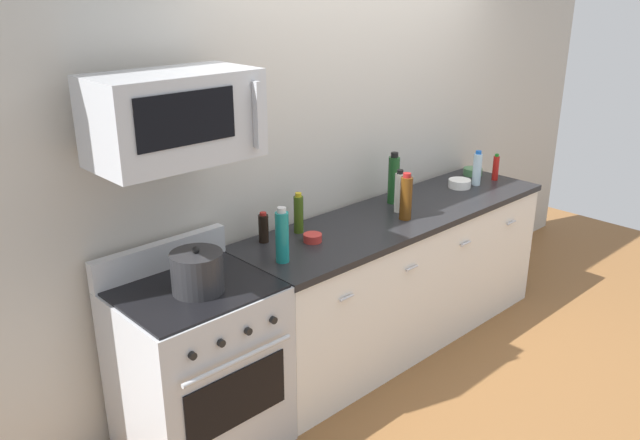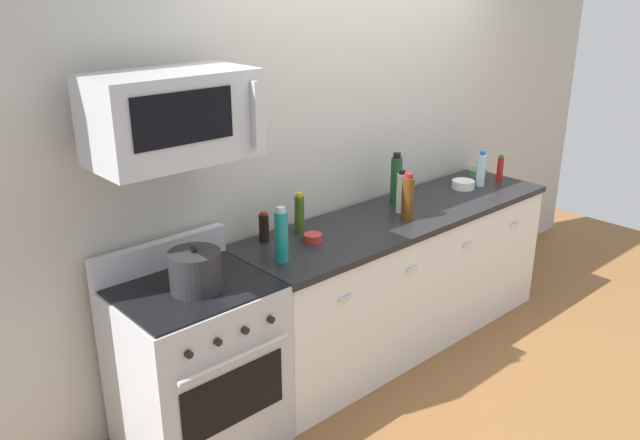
{
  "view_description": "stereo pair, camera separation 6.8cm",
  "coord_description": "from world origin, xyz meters",
  "px_view_note": "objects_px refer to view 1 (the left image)",
  "views": [
    {
      "loc": [
        -3.06,
        -2.47,
        2.33
      ],
      "look_at": [
        -0.77,
        -0.05,
        1.08
      ],
      "focal_mm": 36.29,
      "sensor_mm": 36.0,
      "label": 1
    },
    {
      "loc": [
        -3.01,
        -2.52,
        2.33
      ],
      "look_at": [
        -0.77,
        -0.05,
        1.08
      ],
      "focal_mm": 36.29,
      "sensor_mm": 36.0,
      "label": 2
    }
  ],
  "objects_px": {
    "bottle_sparkling_teal": "(282,236)",
    "bottle_wine_green": "(394,179)",
    "bowl_green_glaze": "(473,171)",
    "bottle_soy_sauce_dark": "(264,228)",
    "bottle_water_clear": "(477,169)",
    "range_oven": "(199,367)",
    "bottle_olive_oil": "(299,214)",
    "microwave": "(174,117)",
    "bowl_white_ceramic": "(460,183)",
    "bottle_wine_amber": "(406,197)",
    "bowl_red_small": "(313,238)",
    "stockpot": "(197,272)",
    "bottle_vinegar_white": "(399,192)",
    "bottle_hot_sauce_red": "(496,168)"
  },
  "relations": [
    {
      "from": "bottle_sparkling_teal",
      "to": "bottle_wine_green",
      "type": "bearing_deg",
      "value": 10.92
    },
    {
      "from": "bottle_water_clear",
      "to": "bottle_sparkling_teal",
      "type": "xyz_separation_m",
      "value": [
        -1.9,
        -0.07,
        0.02
      ]
    },
    {
      "from": "bottle_water_clear",
      "to": "stockpot",
      "type": "xyz_separation_m",
      "value": [
        -2.42,
        -0.06,
        -0.02
      ]
    },
    {
      "from": "bowl_green_glaze",
      "to": "bottle_soy_sauce_dark",
      "type": "bearing_deg",
      "value": 178.44
    },
    {
      "from": "bottle_olive_oil",
      "to": "bottle_wine_green",
      "type": "relative_size",
      "value": 0.71
    },
    {
      "from": "microwave",
      "to": "bottle_soy_sauce_dark",
      "type": "xyz_separation_m",
      "value": [
        0.62,
        0.17,
        -0.75
      ]
    },
    {
      "from": "bottle_soy_sauce_dark",
      "to": "bottle_hot_sauce_red",
      "type": "bearing_deg",
      "value": -6.81
    },
    {
      "from": "range_oven",
      "to": "bottle_wine_amber",
      "type": "xyz_separation_m",
      "value": [
        1.49,
        -0.1,
        0.59
      ]
    },
    {
      "from": "bowl_green_glaze",
      "to": "bottle_water_clear",
      "type": "bearing_deg",
      "value": -140.51
    },
    {
      "from": "bottle_wine_green",
      "to": "bowl_white_ceramic",
      "type": "relative_size",
      "value": 2.17
    },
    {
      "from": "bottle_soy_sauce_dark",
      "to": "bottle_vinegar_white",
      "type": "xyz_separation_m",
      "value": [
        0.95,
        -0.2,
        0.05
      ]
    },
    {
      "from": "range_oven",
      "to": "bottle_wine_green",
      "type": "xyz_separation_m",
      "value": [
        1.67,
        0.16,
        0.62
      ]
    },
    {
      "from": "bottle_wine_amber",
      "to": "stockpot",
      "type": "height_order",
      "value": "bottle_wine_amber"
    },
    {
      "from": "bottle_water_clear",
      "to": "stockpot",
      "type": "bearing_deg",
      "value": -178.63
    },
    {
      "from": "bowl_red_small",
      "to": "bowl_white_ceramic",
      "type": "bearing_deg",
      "value": 0.86
    },
    {
      "from": "bottle_wine_green",
      "to": "bottle_wine_amber",
      "type": "height_order",
      "value": "bottle_wine_green"
    },
    {
      "from": "bottle_olive_oil",
      "to": "bottle_sparkling_teal",
      "type": "height_order",
      "value": "bottle_sparkling_teal"
    },
    {
      "from": "bowl_green_glaze",
      "to": "microwave",
      "type": "bearing_deg",
      "value": -177.4
    },
    {
      "from": "microwave",
      "to": "bottle_vinegar_white",
      "type": "height_order",
      "value": "microwave"
    },
    {
      "from": "range_oven",
      "to": "microwave",
      "type": "distance_m",
      "value": 1.28
    },
    {
      "from": "bottle_olive_oil",
      "to": "bottle_vinegar_white",
      "type": "distance_m",
      "value": 0.73
    },
    {
      "from": "bottle_sparkling_teal",
      "to": "bowl_white_ceramic",
      "type": "distance_m",
      "value": 1.77
    },
    {
      "from": "bottle_olive_oil",
      "to": "bottle_sparkling_teal",
      "type": "relative_size",
      "value": 0.81
    },
    {
      "from": "range_oven",
      "to": "bottle_olive_oil",
      "type": "relative_size",
      "value": 4.36
    },
    {
      "from": "bottle_water_clear",
      "to": "bottle_vinegar_white",
      "type": "xyz_separation_m",
      "value": [
        -0.85,
        0.02,
        0.01
      ]
    },
    {
      "from": "bowl_white_ceramic",
      "to": "bottle_sparkling_teal",
      "type": "bearing_deg",
      "value": -176.29
    },
    {
      "from": "bottle_olive_oil",
      "to": "bottle_wine_amber",
      "type": "xyz_separation_m",
      "value": [
        0.63,
        -0.29,
        0.02
      ]
    },
    {
      "from": "bottle_wine_green",
      "to": "bottle_sparkling_teal",
      "type": "bearing_deg",
      "value": -169.08
    },
    {
      "from": "bowl_white_ceramic",
      "to": "bottle_wine_green",
      "type": "bearing_deg",
      "value": 169.86
    },
    {
      "from": "range_oven",
      "to": "bottle_soy_sauce_dark",
      "type": "bearing_deg",
      "value": 19.37
    },
    {
      "from": "bowl_white_ceramic",
      "to": "bowl_red_small",
      "type": "bearing_deg",
      "value": -179.14
    },
    {
      "from": "bottle_hot_sauce_red",
      "to": "bottle_vinegar_white",
      "type": "relative_size",
      "value": 0.71
    },
    {
      "from": "bowl_white_ceramic",
      "to": "bottle_soy_sauce_dark",
      "type": "bearing_deg",
      "value": 174.26
    },
    {
      "from": "bottle_water_clear",
      "to": "bowl_red_small",
      "type": "height_order",
      "value": "bottle_water_clear"
    },
    {
      "from": "bottle_soy_sauce_dark",
      "to": "bowl_green_glaze",
      "type": "xyz_separation_m",
      "value": [
        1.99,
        -0.05,
        -0.06
      ]
    },
    {
      "from": "range_oven",
      "to": "bowl_green_glaze",
      "type": "relative_size",
      "value": 7.47
    },
    {
      "from": "bottle_water_clear",
      "to": "bottle_wine_amber",
      "type": "xyz_separation_m",
      "value": [
        -0.93,
        -0.1,
        0.02
      ]
    },
    {
      "from": "microwave",
      "to": "bottle_water_clear",
      "type": "height_order",
      "value": "microwave"
    },
    {
      "from": "bottle_wine_green",
      "to": "bowl_green_glaze",
      "type": "distance_m",
      "value": 0.95
    },
    {
      "from": "bottle_vinegar_white",
      "to": "bowl_green_glaze",
      "type": "xyz_separation_m",
      "value": [
        1.05,
        0.14,
        -0.1
      ]
    },
    {
      "from": "bottle_wine_amber",
      "to": "bottle_olive_oil",
      "type": "bearing_deg",
      "value": 155.67
    },
    {
      "from": "bottle_water_clear",
      "to": "bottle_hot_sauce_red",
      "type": "relative_size",
      "value": 1.28
    },
    {
      "from": "microwave",
      "to": "bottle_sparkling_teal",
      "type": "distance_m",
      "value": 0.87
    },
    {
      "from": "range_oven",
      "to": "bottle_sparkling_teal",
      "type": "distance_m",
      "value": 0.79
    },
    {
      "from": "microwave",
      "to": "bottle_wine_amber",
      "type": "distance_m",
      "value": 1.65
    },
    {
      "from": "bottle_wine_amber",
      "to": "bottle_vinegar_white",
      "type": "distance_m",
      "value": 0.14
    },
    {
      "from": "bowl_green_glaze",
      "to": "bowl_red_small",
      "type": "relative_size",
      "value": 1.34
    },
    {
      "from": "microwave",
      "to": "stockpot",
      "type": "relative_size",
      "value": 2.97
    },
    {
      "from": "bottle_sparkling_teal",
      "to": "bowl_green_glaze",
      "type": "xyz_separation_m",
      "value": [
        2.09,
        0.23,
        -0.12
      ]
    },
    {
      "from": "bottle_hot_sauce_red",
      "to": "bowl_white_ceramic",
      "type": "relative_size",
      "value": 1.24
    }
  ]
}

